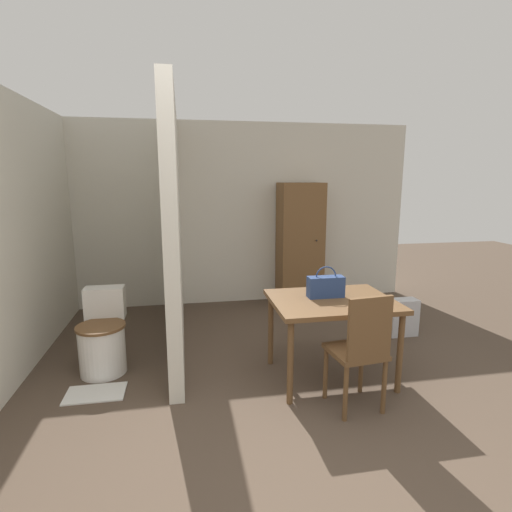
# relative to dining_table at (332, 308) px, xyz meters

# --- Properties ---
(ground_plane) EXTENTS (16.00, 16.00, 0.00)m
(ground_plane) POSITION_rel_dining_table_xyz_m (-0.60, -1.37, -0.64)
(ground_plane) COLOR #4C3D30
(wall_back) EXTENTS (5.15, 0.12, 2.50)m
(wall_back) POSITION_rel_dining_table_xyz_m (-0.60, 2.45, 0.61)
(wall_back) COLOR beige
(wall_back) RESTS_ON ground_plane
(wall_left) EXTENTS (0.12, 4.76, 2.50)m
(wall_left) POSITION_rel_dining_table_xyz_m (-2.73, 0.51, 0.61)
(wall_left) COLOR beige
(wall_left) RESTS_ON ground_plane
(partition_wall) EXTENTS (0.12, 2.59, 2.50)m
(partition_wall) POSITION_rel_dining_table_xyz_m (-1.34, 1.09, 0.61)
(partition_wall) COLOR beige
(partition_wall) RESTS_ON ground_plane
(dining_table) EXTENTS (1.05, 0.82, 0.72)m
(dining_table) POSITION_rel_dining_table_xyz_m (0.00, 0.00, 0.00)
(dining_table) COLOR brown
(dining_table) RESTS_ON ground_plane
(wooden_chair) EXTENTS (0.42, 0.42, 0.93)m
(wooden_chair) POSITION_rel_dining_table_xyz_m (0.02, -0.54, -0.14)
(wooden_chair) COLOR brown
(wooden_chair) RESTS_ON ground_plane
(toilet) EXTENTS (0.43, 0.58, 0.73)m
(toilet) POSITION_rel_dining_table_xyz_m (-2.00, 0.50, -0.34)
(toilet) COLOR white
(toilet) RESTS_ON ground_plane
(handbag) EXTENTS (0.32, 0.12, 0.28)m
(handbag) POSITION_rel_dining_table_xyz_m (-0.04, 0.07, 0.18)
(handbag) COLOR navy
(handbag) RESTS_ON dining_table
(wooden_cabinet) EXTENTS (0.59, 0.47, 1.69)m
(wooden_cabinet) POSITION_rel_dining_table_xyz_m (0.35, 2.14, 0.20)
(wooden_cabinet) COLOR brown
(wooden_cabinet) RESTS_ON ground_plane
(bath_mat) EXTENTS (0.47, 0.29, 0.01)m
(bath_mat) POSITION_rel_dining_table_xyz_m (-2.00, 0.07, -0.64)
(bath_mat) COLOR silver
(bath_mat) RESTS_ON ground_plane
(space_heater) EXTENTS (0.32, 0.17, 0.42)m
(space_heater) POSITION_rel_dining_table_xyz_m (1.16, 0.78, -0.44)
(space_heater) COLOR #BCBCC1
(space_heater) RESTS_ON ground_plane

